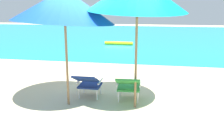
% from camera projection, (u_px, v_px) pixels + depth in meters
% --- Properties ---
extents(ground_plane, '(40.00, 40.00, 0.00)m').
position_uv_depth(ground_plane, '(127.00, 62.00, 9.69)').
color(ground_plane, beige).
extents(ocean_band, '(40.00, 18.00, 0.01)m').
position_uv_depth(ocean_band, '(141.00, 36.00, 17.90)').
color(ocean_band, teal).
rests_on(ocean_band, ground_plane).
extents(swim_buoy, '(1.60, 0.18, 0.18)m').
position_uv_depth(swim_buoy, '(119.00, 43.00, 13.85)').
color(swim_buoy, yellow).
rests_on(swim_buoy, ocean_band).
extents(lounge_chair_left, '(0.56, 0.88, 0.68)m').
position_uv_depth(lounge_chair_left, '(88.00, 83.00, 5.73)').
color(lounge_chair_left, navy).
rests_on(lounge_chair_left, ground_plane).
extents(lounge_chair_right, '(0.58, 0.90, 0.68)m').
position_uv_depth(lounge_chair_right, '(128.00, 85.00, 5.55)').
color(lounge_chair_right, '#338E3D').
rests_on(lounge_chair_right, ground_plane).
extents(beach_umbrella_left, '(2.91, 2.89, 2.57)m').
position_uv_depth(beach_umbrella_left, '(64.00, 6.00, 5.00)').
color(beach_umbrella_left, olive).
rests_on(beach_umbrella_left, ground_plane).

